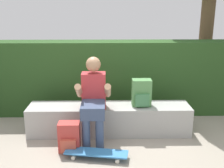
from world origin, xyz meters
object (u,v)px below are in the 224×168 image
(backpack_on_bench, at_px, (142,93))
(backpack_on_ground, at_px, (69,137))
(skateboard_near_person, at_px, (96,153))
(person_skater, at_px, (93,97))
(bench_main, at_px, (109,119))

(backpack_on_bench, relative_size, backpack_on_ground, 1.00)
(skateboard_near_person, bearing_deg, person_skater, 95.32)
(backpack_on_bench, bearing_deg, person_skater, -163.76)
(person_skater, bearing_deg, backpack_on_bench, 16.24)
(person_skater, height_order, skateboard_near_person, person_skater)
(person_skater, xyz_separation_m, skateboard_near_person, (0.05, -0.53, -0.56))
(backpack_on_ground, bearing_deg, skateboard_near_person, -28.56)
(bench_main, height_order, person_skater, person_skater)
(bench_main, relative_size, backpack_on_ground, 6.04)
(person_skater, distance_m, skateboard_near_person, 0.78)
(bench_main, bearing_deg, backpack_on_ground, -134.11)
(backpack_on_bench, distance_m, backpack_on_ground, 1.23)
(person_skater, relative_size, backpack_on_bench, 2.96)
(bench_main, distance_m, person_skater, 0.52)
(bench_main, xyz_separation_m, person_skater, (-0.22, -0.21, 0.42))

